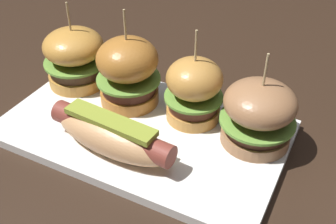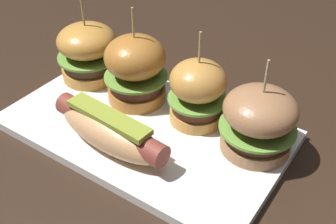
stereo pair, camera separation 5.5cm
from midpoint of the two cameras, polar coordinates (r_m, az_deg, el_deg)
ground_plane at (r=0.61m, az=-6.03°, el=-3.14°), size 3.00×3.00×0.00m
platter_main at (r=0.60m, az=-6.07°, el=-2.63°), size 0.40×0.23×0.01m
hot_dog at (r=0.55m, az=-10.74°, el=-3.20°), size 0.19×0.07×0.05m
slider_far_left at (r=0.69m, az=-15.08°, el=7.34°), size 0.10×0.10×0.14m
slider_center_left at (r=0.62m, az=-8.13°, el=5.56°), size 0.10×0.10×0.15m
slider_center_right at (r=0.58m, az=0.90°, el=3.02°), size 0.09×0.09×0.14m
slider_far_right at (r=0.55m, az=9.63°, el=-0.31°), size 0.10×0.10×0.14m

